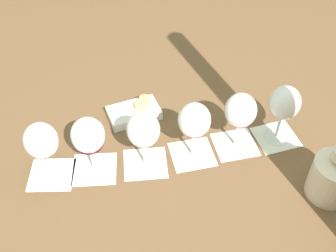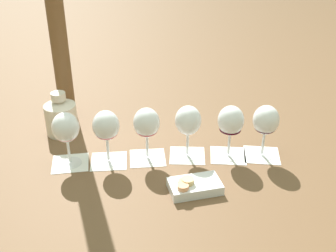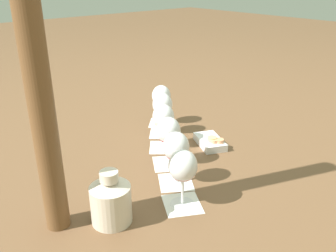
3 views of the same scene
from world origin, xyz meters
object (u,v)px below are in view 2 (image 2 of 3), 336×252
wine_glass_3 (188,123)px  ceramic_vase (61,116)px  wine_glass_1 (106,128)px  wine_glass_4 (231,123)px  wine_glass_0 (66,130)px  wine_glass_2 (147,125)px  wine_glass_5 (266,123)px  snack_dish (194,186)px

wine_glass_3 → ceramic_vase: (-0.23, 0.36, -0.05)m
wine_glass_1 → wine_glass_3: same height
wine_glass_1 → wine_glass_4: same height
wine_glass_0 → wine_glass_2: same height
wine_glass_1 → wine_glass_2: size_ratio=1.00×
wine_glass_0 → wine_glass_2: size_ratio=1.00×
wine_glass_2 → wine_glass_5: same height
wine_glass_2 → ceramic_vase: size_ratio=1.13×
wine_glass_1 → wine_glass_2: same height
wine_glass_0 → snack_dish: bearing=-58.7°
wine_glass_5 → snack_dish: 0.29m
wine_glass_5 → ceramic_vase: bearing=128.9°
wine_glass_4 → snack_dish: (-0.20, -0.06, -0.10)m
wine_glass_1 → wine_glass_5: same height
wine_glass_3 → snack_dish: wine_glass_3 is taller
ceramic_vase → snack_dish: ceramic_vase is taller
wine_glass_0 → snack_dish: 0.39m
wine_glass_3 → wine_glass_4: 0.12m
wine_glass_0 → wine_glass_4: same height
wine_glass_1 → wine_glass_4: bearing=-33.7°
wine_glass_1 → wine_glass_4: size_ratio=1.00×
wine_glass_4 → wine_glass_2: bearing=144.5°
wine_glass_0 → wine_glass_5: same height
wine_glass_3 → wine_glass_4: (0.10, -0.08, 0.00)m
wine_glass_1 → snack_dish: wine_glass_1 is taller
wine_glass_0 → snack_dish: (0.20, -0.32, -0.10)m
wine_glass_1 → snack_dish: size_ratio=1.03×
wine_glass_1 → snack_dish: (0.10, -0.26, -0.10)m
wine_glass_2 → ceramic_vase: (-0.13, 0.30, -0.05)m
wine_glass_0 → ceramic_vase: bearing=69.8°
ceramic_vase → wine_glass_1: bearing=-83.6°
wine_glass_0 → ceramic_vase: (0.07, 0.18, -0.05)m
wine_glass_5 → wine_glass_2: bearing=144.0°
ceramic_vase → snack_dish: bearing=-75.7°
wine_glass_1 → wine_glass_2: (0.10, -0.06, -0.00)m
wine_glass_5 → snack_dish: wine_glass_5 is taller
wine_glass_4 → snack_dish: 0.23m
ceramic_vase → wine_glass_4: bearing=-53.7°
wine_glass_2 → wine_glass_3: bearing=-32.2°
wine_glass_0 → wine_glass_1: bearing=-33.0°
ceramic_vase → wine_glass_2: bearing=-67.1°
wine_glass_4 → wine_glass_5: bearing=-37.3°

